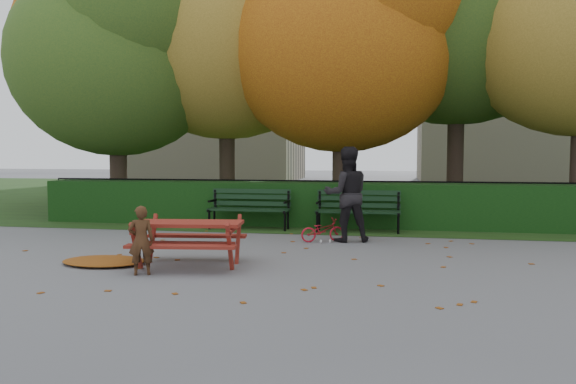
% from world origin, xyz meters
% --- Properties ---
extents(ground, '(90.00, 90.00, 0.00)m').
position_xyz_m(ground, '(0.00, 0.00, 0.00)').
color(ground, slate).
rests_on(ground, ground).
extents(grass_strip, '(90.00, 90.00, 0.00)m').
position_xyz_m(grass_strip, '(0.00, 14.00, 0.01)').
color(grass_strip, '#1B3213').
rests_on(grass_strip, ground).
extents(building_left, '(10.00, 7.00, 15.00)m').
position_xyz_m(building_left, '(-9.00, 26.00, 7.50)').
color(building_left, tan).
rests_on(building_left, ground).
extents(building_right, '(9.00, 6.00, 12.00)m').
position_xyz_m(building_right, '(8.00, 28.00, 6.00)').
color(building_right, tan).
rests_on(building_right, ground).
extents(hedge, '(13.00, 0.90, 1.00)m').
position_xyz_m(hedge, '(0.00, 4.50, 0.50)').
color(hedge, black).
rests_on(hedge, ground).
extents(iron_fence, '(14.00, 0.04, 1.02)m').
position_xyz_m(iron_fence, '(0.00, 5.30, 0.54)').
color(iron_fence, black).
rests_on(iron_fence, ground).
extents(tree_a, '(5.88, 5.60, 7.48)m').
position_xyz_m(tree_a, '(-5.19, 5.58, 4.52)').
color(tree_a, '#32211C').
rests_on(tree_a, ground).
extents(tree_b, '(6.72, 6.40, 8.79)m').
position_xyz_m(tree_b, '(-2.44, 6.75, 5.40)').
color(tree_b, '#32211C').
rests_on(tree_b, ground).
extents(tree_c, '(6.30, 6.00, 8.00)m').
position_xyz_m(tree_c, '(0.83, 5.96, 4.82)').
color(tree_c, '#32211C').
rests_on(tree_c, ground).
extents(tree_f, '(6.93, 6.60, 9.19)m').
position_xyz_m(tree_f, '(-7.13, 9.24, 5.69)').
color(tree_f, '#32211C').
rests_on(tree_f, ground).
extents(bench_left, '(1.80, 0.57, 0.88)m').
position_xyz_m(bench_left, '(-1.30, 3.70, 0.52)').
color(bench_left, black).
rests_on(bench_left, ground).
extents(bench_right, '(1.80, 0.57, 0.88)m').
position_xyz_m(bench_right, '(1.10, 3.70, 0.52)').
color(bench_right, black).
rests_on(bench_right, ground).
extents(picnic_table, '(1.70, 1.43, 0.76)m').
position_xyz_m(picnic_table, '(-1.16, -0.48, 0.52)').
color(picnic_table, maroon).
rests_on(picnic_table, ground).
extents(leaf_pile, '(1.39, 1.05, 0.09)m').
position_xyz_m(leaf_pile, '(-2.50, -0.56, 0.04)').
color(leaf_pile, maroon).
rests_on(leaf_pile, ground).
extents(leaf_scatter, '(9.00, 5.70, 0.01)m').
position_xyz_m(leaf_scatter, '(0.00, 0.30, 0.01)').
color(leaf_scatter, maroon).
rests_on(leaf_scatter, ground).
extents(child, '(0.42, 0.35, 0.97)m').
position_xyz_m(child, '(-1.60, -1.18, 0.48)').
color(child, '#442815').
rests_on(child, ground).
extents(adult, '(1.03, 0.90, 1.81)m').
position_xyz_m(adult, '(0.96, 2.31, 0.90)').
color(adult, black).
rests_on(adult, ground).
extents(bicycle, '(0.89, 0.61, 0.44)m').
position_xyz_m(bicycle, '(0.52, 2.16, 0.22)').
color(bicycle, '#B41023').
rests_on(bicycle, ground).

